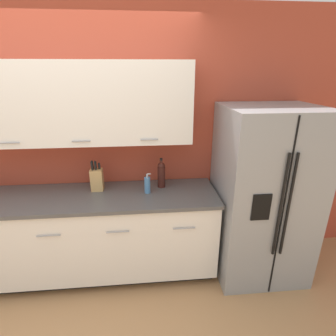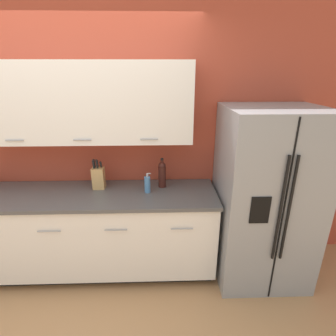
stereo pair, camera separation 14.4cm
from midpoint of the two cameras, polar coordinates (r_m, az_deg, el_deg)
wall_back at (r=2.77m, az=-20.84°, el=6.61°), size 10.00×0.39×2.60m
counter_unit at (r=2.85m, az=-17.49°, el=-13.69°), size 2.46×0.64×0.90m
refrigerator at (r=2.74m, az=18.51°, el=-5.60°), size 0.88×0.79×1.72m
knife_block at (r=2.67m, az=-16.72°, el=-2.35°), size 0.11×0.10×0.31m
wine_bottle at (r=2.62m, az=-3.04°, el=-1.34°), size 0.08×0.08×0.30m
soap_dispenser at (r=2.53m, az=-6.15°, el=-3.67°), size 0.06×0.06×0.20m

